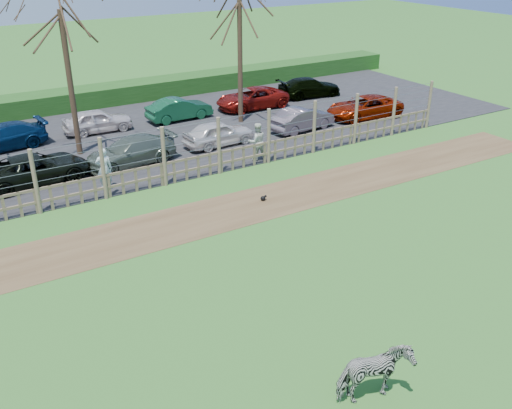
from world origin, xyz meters
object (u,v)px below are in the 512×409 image
car_10 (98,121)px  car_13 (309,87)px  car_2 (36,169)px  zebra (374,375)px  car_6 (364,107)px  car_12 (252,98)px  visitor_b (257,142)px  car_4 (218,133)px  tree_mid (65,49)px  car_11 (179,109)px  car_3 (130,151)px  crow (263,198)px  tree_right (240,23)px  car_5 (302,119)px  car_9 (2,137)px  visitor_a (104,169)px

car_10 → car_13: bearing=-87.5°
car_2 → car_13: bearing=-77.2°
zebra → car_6: (14.12, 16.53, -0.05)m
car_12 → visitor_b: bearing=-28.6°
car_10 → car_12: same height
car_4 → zebra: bearing=159.9°
tree_mid → car_10: (1.75, 2.76, -4.23)m
car_11 → car_12: size_ratio=0.84×
car_3 → tree_mid: bearing=-154.9°
crow → car_4: 6.73m
tree_right → car_5: 5.84m
crow → car_6: size_ratio=0.06×
car_5 → car_11: size_ratio=1.00×
car_13 → zebra: bearing=153.3°
car_3 → car_11: 6.94m
tree_right → car_5: tree_right is taller
car_6 → car_11: size_ratio=1.19×
car_4 → car_11: (0.14, 4.89, 0.00)m
car_10 → car_4: bearing=-137.2°
tree_mid → tree_right: tree_right is taller
car_3 → car_11: bearing=130.8°
crow → car_6: (10.65, 6.41, 0.54)m
car_11 → car_13: (9.09, 0.31, 0.00)m
car_3 → car_9: same height
car_13 → visitor_a: bearing=122.1°
car_10 → car_12: 9.14m
visitor_a → car_2: bearing=-26.0°
visitor_a → car_11: visitor_a is taller
car_2 → car_5: size_ratio=1.19×
car_10 → car_3: bearing=-179.6°
zebra → tree_right: bearing=-12.2°
car_5 → car_9: bearing=62.4°
visitor_b → car_13: (8.67, 7.87, -0.26)m
zebra → car_12: zebra is taller
tree_mid → crow: (4.63, -8.86, -4.76)m
zebra → visitor_b: size_ratio=0.95×
visitor_b → car_4: (-0.56, 2.67, -0.26)m
visitor_a → car_6: visitor_a is taller
crow → zebra: bearing=-108.9°
tree_mid → zebra: bearing=-86.5°
car_11 → car_13: 9.09m
car_10 → tree_right: bearing=-105.3°
car_10 → car_13: (13.61, 0.12, 0.00)m
car_2 → car_12: 14.23m
visitor_a → car_2: 3.07m
tree_right → car_11: tree_right is taller
visitor_a → car_2: visitor_a is taller
zebra → car_3: 16.42m
car_9 → car_12: (13.83, -0.03, 0.00)m
tree_right → car_6: tree_right is taller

